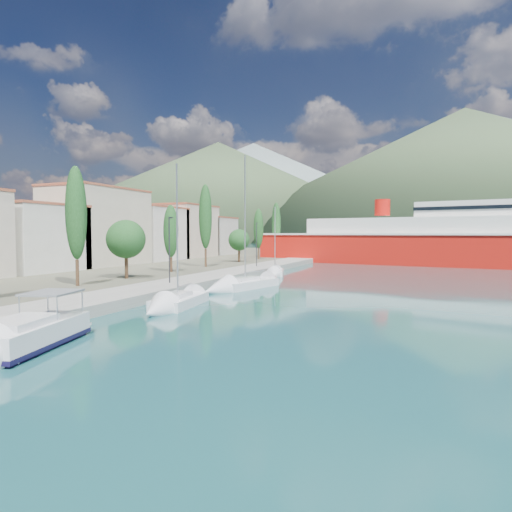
% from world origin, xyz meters
% --- Properties ---
extents(ground, '(1400.00, 1400.00, 0.00)m').
position_xyz_m(ground, '(0.00, 120.00, 0.00)').
color(ground, '#1A4D50').
extents(quay, '(5.00, 88.00, 0.80)m').
position_xyz_m(quay, '(-9.00, 26.00, 0.40)').
color(quay, gray).
rests_on(quay, ground).
extents(land_strip, '(70.00, 148.00, 0.70)m').
position_xyz_m(land_strip, '(-47.00, 36.00, 0.35)').
color(land_strip, '#565644').
rests_on(land_strip, ground).
extents(town_buildings, '(9.20, 69.20, 11.30)m').
position_xyz_m(town_buildings, '(-32.00, 36.91, 5.57)').
color(town_buildings, beige).
rests_on(town_buildings, land_strip).
extents(tree_row, '(3.97, 63.98, 11.49)m').
position_xyz_m(tree_row, '(-15.75, 30.64, 5.91)').
color(tree_row, '#47301E').
rests_on(tree_row, land_strip).
extents(lamp_posts, '(0.15, 43.60, 6.06)m').
position_xyz_m(lamp_posts, '(-9.00, 14.92, 4.08)').
color(lamp_posts, '#2D2D33').
rests_on(lamp_posts, quay).
extents(motor_cruiser, '(4.54, 8.83, 3.13)m').
position_xyz_m(motor_cruiser, '(-3.58, -5.50, 0.52)').
color(motor_cruiser, '#150E34').
rests_on(motor_cruiser, ground).
extents(sailboat_near, '(3.31, 8.08, 11.28)m').
position_xyz_m(sailboat_near, '(-3.62, 6.68, 0.30)').
color(sailboat_near, silver).
rests_on(sailboat_near, ground).
extents(sailboat_mid, '(4.96, 9.95, 13.86)m').
position_xyz_m(sailboat_mid, '(-3.92, 17.81, 0.33)').
color(sailboat_mid, silver).
rests_on(sailboat_mid, ground).
extents(sailboat_far, '(3.81, 6.81, 9.54)m').
position_xyz_m(sailboat_far, '(-4.69, 31.65, 0.28)').
color(sailboat_far, silver).
rests_on(sailboat_far, ground).
extents(ferry, '(62.44, 21.41, 12.16)m').
position_xyz_m(ferry, '(13.72, 61.35, 3.70)').
color(ferry, red).
rests_on(ferry, ground).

